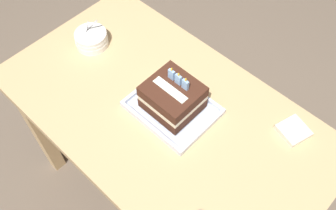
# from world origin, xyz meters

# --- Properties ---
(ground_plane) EXTENTS (8.00, 8.00, 0.00)m
(ground_plane) POSITION_xyz_m (0.00, 0.00, 0.00)
(ground_plane) COLOR #6B5B4C
(dining_table) EXTENTS (1.19, 0.68, 0.78)m
(dining_table) POSITION_xyz_m (0.00, 0.00, 0.65)
(dining_table) COLOR tan
(dining_table) RESTS_ON ground_plane
(foil_tray) EXTENTS (0.29, 0.23, 0.02)m
(foil_tray) POSITION_xyz_m (0.02, 0.02, 0.78)
(foil_tray) COLOR silver
(foil_tray) RESTS_ON dining_table
(birthday_cake) EXTENTS (0.17, 0.16, 0.15)m
(birthday_cake) POSITION_xyz_m (0.02, 0.02, 0.85)
(birthday_cake) COLOR #412116
(birthday_cake) RESTS_ON foil_tray
(bowl_stack) EXTENTS (0.13, 0.13, 0.11)m
(bowl_stack) POSITION_xyz_m (-0.42, 0.03, 0.81)
(bowl_stack) COLOR white
(bowl_stack) RESTS_ON dining_table
(napkin_pile) EXTENTS (0.11, 0.11, 0.02)m
(napkin_pile) POSITION_xyz_m (0.38, 0.23, 0.79)
(napkin_pile) COLOR silver
(napkin_pile) RESTS_ON dining_table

